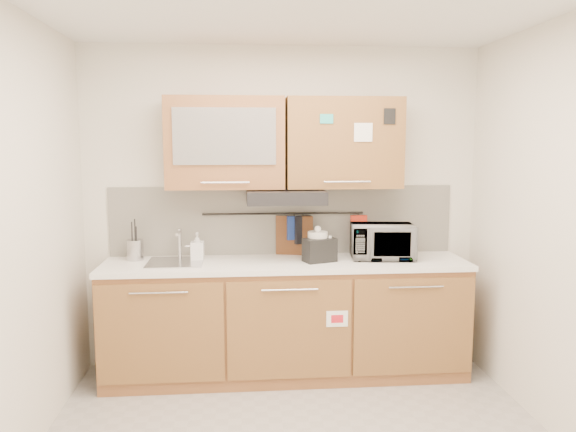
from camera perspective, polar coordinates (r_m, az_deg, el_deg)
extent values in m
plane|color=silver|center=(4.60, -0.51, 0.83)|extent=(3.20, 0.00, 3.20)
plane|color=silver|center=(3.35, -26.77, -2.57)|extent=(0.00, 3.00, 3.00)
cube|color=#A16339|center=(4.50, -0.20, -10.58)|extent=(2.80, 0.60, 0.88)
cube|color=black|center=(4.63, -0.20, -15.16)|extent=(2.80, 0.54, 0.10)
cube|color=olive|center=(4.22, -12.84, -11.59)|extent=(0.91, 0.02, 0.74)
cylinder|color=silver|center=(4.11, -13.02, -7.61)|extent=(0.41, 0.01, 0.01)
cube|color=olive|center=(4.19, 0.16, -11.51)|extent=(0.91, 0.02, 0.74)
cylinder|color=silver|center=(4.08, 0.19, -7.51)|extent=(0.41, 0.01, 0.01)
cube|color=olive|center=(4.37, 12.66, -10.90)|extent=(0.91, 0.02, 0.74)
cylinder|color=silver|center=(4.26, 12.89, -7.04)|extent=(0.41, 0.01, 0.01)
cube|color=white|center=(4.37, -0.19, -4.88)|extent=(2.82, 0.62, 0.04)
cube|color=silver|center=(4.61, -0.50, -0.43)|extent=(2.80, 0.02, 0.56)
cube|color=#A16339|center=(4.39, -6.40, 7.38)|extent=(0.90, 0.35, 0.70)
cube|color=silver|center=(4.20, -6.47, 8.05)|extent=(0.76, 0.02, 0.42)
cube|color=olive|center=(4.46, 5.61, 7.39)|extent=(0.90, 0.35, 0.70)
cube|color=white|center=(4.31, 7.65, 8.42)|extent=(0.14, 0.00, 0.14)
cube|color=black|center=(4.34, -0.26, 2.01)|extent=(0.60, 0.46, 0.10)
cube|color=silver|center=(4.39, -11.37, -4.77)|extent=(0.42, 0.40, 0.03)
cylinder|color=silver|center=(4.52, -10.94, -2.78)|extent=(0.03, 0.03, 0.24)
cylinder|color=silver|center=(4.42, -11.08, -1.70)|extent=(0.02, 0.18, 0.02)
cylinder|color=black|center=(4.56, -0.46, 0.25)|extent=(1.30, 0.02, 0.02)
cylinder|color=#AAA9AD|center=(4.55, -15.27, -3.34)|extent=(0.17, 0.17, 0.16)
cylinder|color=black|center=(4.55, -15.54, -2.45)|extent=(0.01, 0.01, 0.30)
cylinder|color=black|center=(4.52, -15.12, -2.71)|extent=(0.01, 0.01, 0.27)
cylinder|color=black|center=(4.56, -15.25, -2.29)|extent=(0.01, 0.01, 0.32)
cylinder|color=black|center=(4.53, -15.53, -2.92)|extent=(0.01, 0.01, 0.24)
cylinder|color=silver|center=(4.37, 3.03, -3.07)|extent=(0.19, 0.19, 0.23)
sphere|color=silver|center=(4.35, 3.04, -1.33)|extent=(0.05, 0.05, 0.05)
cube|color=silver|center=(4.36, 4.31, -2.98)|extent=(0.03, 0.04, 0.14)
cylinder|color=black|center=(4.40, 3.02, -4.43)|extent=(0.18, 0.18, 0.01)
cube|color=black|center=(4.34, 3.23, -3.47)|extent=(0.27, 0.21, 0.18)
cube|color=black|center=(4.30, 2.73, -2.43)|extent=(0.10, 0.12, 0.01)
cube|color=black|center=(4.34, 3.75, -2.35)|extent=(0.10, 0.12, 0.01)
imported|color=#999999|center=(4.51, 9.56, -2.57)|extent=(0.52, 0.38, 0.27)
imported|color=#999999|center=(4.43, -9.20, -3.09)|extent=(0.10, 0.10, 0.22)
cube|color=brown|center=(4.58, 0.65, -2.33)|extent=(0.30, 0.09, 0.37)
cube|color=navy|center=(4.57, 0.63, -1.22)|extent=(0.12, 0.05, 0.19)
cube|color=black|center=(4.58, 1.54, -1.41)|extent=(0.15, 0.09, 0.23)
cube|color=red|center=(4.65, 7.19, -0.96)|extent=(0.14, 0.03, 0.17)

